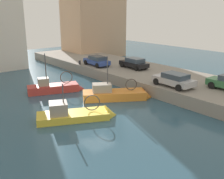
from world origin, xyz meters
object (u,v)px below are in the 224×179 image
Objects in this scene: parked_car_black at (134,63)px; parked_car_blue at (97,61)px; fishing_boat_orange at (117,98)px; mooring_bollard_north at (80,62)px; fishing_boat_yellow at (78,117)px; parked_car_silver at (174,79)px; fishing_boat_red at (56,91)px.

parked_car_blue is at bearing 121.71° from parked_car_black.
parked_car_blue is (4.58, 9.60, 1.76)m from fishing_boat_orange.
parked_car_blue is at bearing -57.93° from mooring_bollard_north.
parked_car_blue is 2.56m from mooring_bollard_north.
fishing_boat_yellow is at bearing -123.34° from mooring_bollard_north.
fishing_boat_orange is 1.68× the size of parked_car_black.
fishing_boat_orange is at bearing -105.39° from mooring_bollard_north.
parked_car_silver is (4.43, -3.30, 1.77)m from fishing_boat_orange.
parked_car_black reaches higher than parked_car_blue.
parked_car_blue is (8.11, 3.69, 1.77)m from fishing_boat_red.
fishing_boat_yellow is 10.39m from parked_car_silver.
fishing_boat_red is 11.23× the size of mooring_bollard_north.
mooring_bollard_north is at bearing 74.61° from fishing_boat_orange.
parked_car_blue is at bearing 48.05° from fishing_boat_yellow.
parked_car_blue is (0.14, 12.89, -0.01)m from parked_car_silver.
parked_car_black is 7.67m from mooring_bollard_north.
fishing_boat_yellow reaches higher than parked_car_blue.
parked_car_black is 8.99m from parked_car_silver.
parked_car_blue is at bearing 89.36° from parked_car_silver.
parked_car_black is 0.97× the size of parked_car_blue.
fishing_boat_red is 9.04m from mooring_bollard_north.
mooring_bollard_north is at bearing 40.77° from fishing_boat_red.
fishing_boat_orange is at bearing -144.24° from parked_car_black.
fishing_boat_red reaches higher than fishing_boat_yellow.
parked_car_black is at bearing -58.29° from parked_car_blue.
parked_car_blue reaches higher than mooring_bollard_north.
fishing_boat_yellow is at bearing -151.39° from parked_car_black.
parked_car_black is at bearing 28.61° from fishing_boat_yellow.
fishing_boat_orange reaches higher than fishing_boat_yellow.
mooring_bollard_north is (-4.04, 6.51, -0.41)m from parked_car_black.
fishing_boat_yellow is 11.97× the size of mooring_bollard_north.
fishing_boat_orange is 10.78m from parked_car_blue.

